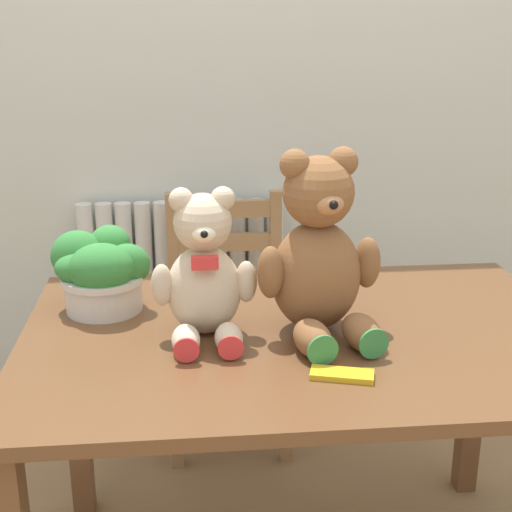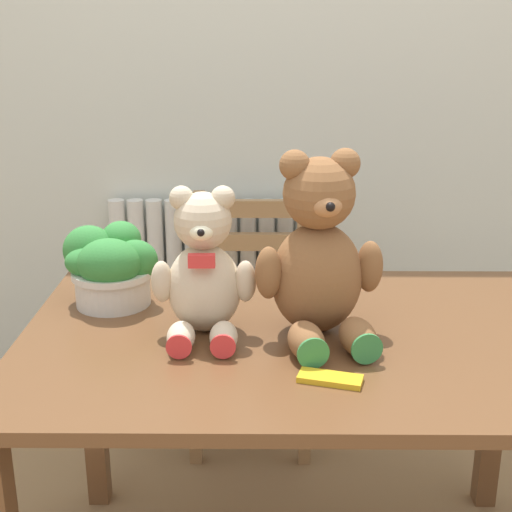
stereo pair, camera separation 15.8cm
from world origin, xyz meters
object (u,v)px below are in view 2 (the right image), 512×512
(wooden_chair_behind, at_px, (251,316))
(teddy_bear_right, at_px, (319,258))
(chocolate_bar, at_px, (330,379))
(potted_plant, at_px, (109,266))
(teddy_bear_left, at_px, (204,272))

(wooden_chair_behind, distance_m, teddy_bear_right, 0.94)
(wooden_chair_behind, relative_size, teddy_bear_right, 2.03)
(teddy_bear_right, bearing_deg, chocolate_bar, 81.33)
(wooden_chair_behind, bearing_deg, potted_plant, 61.29)
(teddy_bear_left, relative_size, chocolate_bar, 2.68)
(potted_plant, height_order, chocolate_bar, potted_plant)
(wooden_chair_behind, xyz_separation_m, teddy_bear_left, (-0.09, -0.79, 0.44))
(teddy_bear_left, distance_m, teddy_bear_right, 0.26)
(teddy_bear_right, relative_size, chocolate_bar, 3.32)
(teddy_bear_left, height_order, potted_plant, teddy_bear_left)
(potted_plant, bearing_deg, chocolate_bar, -38.17)
(teddy_bear_right, xyz_separation_m, chocolate_bar, (0.01, -0.23, -0.17))
(wooden_chair_behind, xyz_separation_m, potted_plant, (-0.34, -0.62, 0.40))
(teddy_bear_right, xyz_separation_m, potted_plant, (-0.51, 0.17, -0.08))
(teddy_bear_right, bearing_deg, potted_plant, -29.57)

